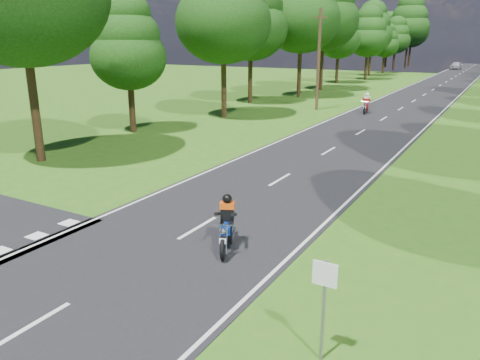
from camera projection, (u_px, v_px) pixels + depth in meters
The scene contains 9 objects.
ground at pixel (156, 253), 12.84m from camera, with size 160.00×160.00×0.00m, color #2D6116.
main_road at pixel (433, 90), 54.41m from camera, with size 7.00×140.00×0.02m, color black.
road_markings at pixel (429, 91), 52.91m from camera, with size 7.40×140.00×0.01m.
treeline at pixel (464, 18), 59.72m from camera, with size 40.00×115.35×14.78m.
telegraph_pole at pixel (319, 59), 37.79m from camera, with size 1.20×0.26×8.00m.
road_sign at pixel (324, 295), 8.16m from camera, with size 0.45×0.07×2.00m.
rider_near_blue at pixel (226, 222), 12.91m from camera, with size 0.61×1.82×1.51m, color #0E319A, non-canonical shape.
rider_far_red at pixel (366, 103), 36.75m from camera, with size 0.64×1.92×1.60m, color #A20C1C, non-canonical shape.
distant_car at pixel (456, 65), 91.28m from camera, with size 1.74×4.33×1.48m, color silver.
Camera 1 is at (7.81, -9.03, 5.62)m, focal length 35.00 mm.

